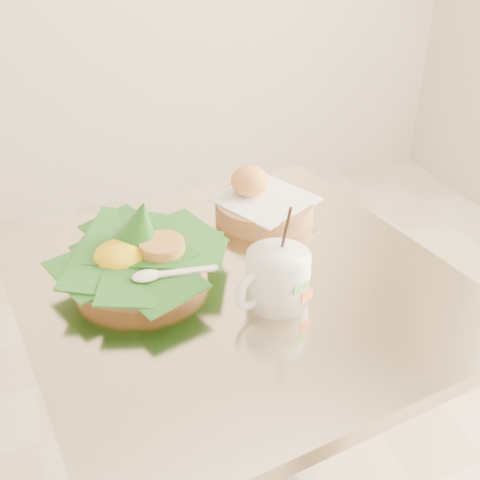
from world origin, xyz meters
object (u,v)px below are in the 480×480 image
object	(u,v)px
rice_basket	(139,253)
bread_basket	(262,203)
cafe_table	(239,377)
coffee_mug	(276,277)

from	to	relation	value
rice_basket	bread_basket	bearing A→B (deg)	23.66
cafe_table	rice_basket	bearing A→B (deg)	152.18
rice_basket	coffee_mug	world-z (taller)	coffee_mug
bread_basket	coffee_mug	distance (m)	0.28
cafe_table	bread_basket	world-z (taller)	bread_basket
cafe_table	coffee_mug	xyz separation A→B (m)	(0.04, -0.07, 0.27)
bread_basket	coffee_mug	world-z (taller)	coffee_mug
cafe_table	bread_basket	bearing A→B (deg)	59.60
cafe_table	rice_basket	size ratio (longest dim) A/B	2.80
rice_basket	coffee_mug	size ratio (longest dim) A/B	1.66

